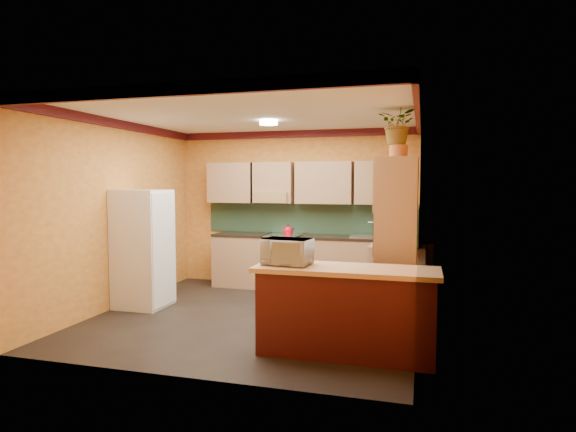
# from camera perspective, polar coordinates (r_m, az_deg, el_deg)

# --- Properties ---
(room_shell) EXTENTS (4.24, 4.24, 2.72)m
(room_shell) POSITION_cam_1_polar(r_m,az_deg,el_deg) (6.66, -2.97, 6.43)
(room_shell) COLOR black
(room_shell) RESTS_ON ground
(base_cabinets_back) EXTENTS (3.65, 0.60, 0.88)m
(base_cabinets_back) POSITION_cam_1_polar(r_m,az_deg,el_deg) (8.11, 3.69, -5.70)
(base_cabinets_back) COLOR #A47656
(base_cabinets_back) RESTS_ON ground
(countertop_back) EXTENTS (3.65, 0.62, 0.04)m
(countertop_back) POSITION_cam_1_polar(r_m,az_deg,el_deg) (8.05, 3.70, -2.47)
(countertop_back) COLOR black
(countertop_back) RESTS_ON base_cabinets_back
(stove) EXTENTS (0.58, 0.58, 0.91)m
(stove) POSITION_cam_1_polar(r_m,az_deg,el_deg) (8.26, -0.58, -5.42)
(stove) COLOR black
(stove) RESTS_ON ground
(kettle) EXTENTS (0.21, 0.21, 0.18)m
(kettle) POSITION_cam_1_polar(r_m,az_deg,el_deg) (8.11, 0.00, -1.70)
(kettle) COLOR #AC0B1A
(kettle) RESTS_ON stove
(sink) EXTENTS (0.48, 0.40, 0.03)m
(sink) POSITION_cam_1_polar(r_m,az_deg,el_deg) (7.92, 9.20, -2.37)
(sink) COLOR silver
(sink) RESTS_ON countertop_back
(base_cabinets_right) EXTENTS (0.60, 0.80, 0.88)m
(base_cabinets_right) POSITION_cam_1_polar(r_m,az_deg,el_deg) (7.33, 12.78, -6.84)
(base_cabinets_right) COLOR #A47656
(base_cabinets_right) RESTS_ON ground
(countertop_right) EXTENTS (0.62, 0.80, 0.04)m
(countertop_right) POSITION_cam_1_polar(r_m,az_deg,el_deg) (7.26, 12.83, -3.27)
(countertop_right) COLOR black
(countertop_right) RESTS_ON base_cabinets_right
(fridge) EXTENTS (0.68, 0.66, 1.70)m
(fridge) POSITION_cam_1_polar(r_m,az_deg,el_deg) (7.29, -16.82, -3.70)
(fridge) COLOR white
(fridge) RESTS_ON ground
(pantry) EXTENTS (0.48, 0.90, 2.10)m
(pantry) POSITION_cam_1_polar(r_m,az_deg,el_deg) (6.04, 12.76, -3.29)
(pantry) COLOR #A47656
(pantry) RESTS_ON ground
(fern_pot) EXTENTS (0.22, 0.22, 0.16)m
(fern_pot) POSITION_cam_1_polar(r_m,az_deg,el_deg) (6.05, 12.95, 7.44)
(fern_pot) COLOR #AD5729
(fern_pot) RESTS_ON pantry
(fern) EXTENTS (0.58, 0.54, 0.51)m
(fern) POSITION_cam_1_polar(r_m,az_deg,el_deg) (6.08, 13.00, 10.59)
(fern) COLOR #A47656
(fern) RESTS_ON fern_pot
(breakfast_bar) EXTENTS (1.80, 0.55, 0.88)m
(breakfast_bar) POSITION_cam_1_polar(r_m,az_deg,el_deg) (5.14, 6.85, -11.43)
(breakfast_bar) COLOR #440F12
(breakfast_bar) RESTS_ON ground
(bar_top) EXTENTS (1.90, 0.65, 0.05)m
(bar_top) POSITION_cam_1_polar(r_m,az_deg,el_deg) (5.04, 6.89, -6.33)
(bar_top) COLOR tan
(bar_top) RESTS_ON breakfast_bar
(microwave) EXTENTS (0.53, 0.39, 0.28)m
(microwave) POSITION_cam_1_polar(r_m,az_deg,el_deg) (5.15, -0.12, -4.24)
(microwave) COLOR white
(microwave) RESTS_ON bar_top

